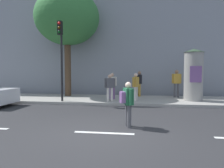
{
  "coord_description": "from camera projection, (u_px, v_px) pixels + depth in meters",
  "views": [
    {
      "loc": [
        1.13,
        -6.18,
        1.83
      ],
      "look_at": [
        -0.05,
        2.0,
        1.34
      ],
      "focal_mm": 34.5,
      "sensor_mm": 36.0,
      "label": 1
    }
  ],
  "objects": [
    {
      "name": "pedestrian_tallest",
      "position": [
        110.0,
        85.0,
        12.11
      ],
      "size": [
        0.56,
        0.53,
        1.5
      ],
      "color": "silver",
      "rests_on": "sidewalk_curb"
    },
    {
      "name": "street_tree",
      "position": [
        67.0,
        18.0,
        14.52
      ],
      "size": [
        4.35,
        4.35,
        7.16
      ],
      "color": "#4C3826",
      "rests_on": "sidewalk_curb"
    },
    {
      "name": "building_backdrop",
      "position": [
        130.0,
        27.0,
        17.91
      ],
      "size": [
        36.0,
        5.0,
        11.0
      ],
      "primitive_type": "cube",
      "color": "gray",
      "rests_on": "ground_plane"
    },
    {
      "name": "pedestrian_near_pole",
      "position": [
        177.0,
        81.0,
        13.83
      ],
      "size": [
        0.61,
        0.29,
        1.77
      ],
      "color": "#4C4C51",
      "rests_on": "sidewalk_curb"
    },
    {
      "name": "traffic_light",
      "position": [
        61.0,
        48.0,
        11.85
      ],
      "size": [
        0.24,
        0.45,
        4.42
      ],
      "color": "black",
      "rests_on": "sidewalk_curb"
    },
    {
      "name": "lane_markings",
      "position": [
        104.0,
        133.0,
        6.37
      ],
      "size": [
        25.8,
        0.16,
        0.01
      ],
      "color": "silver",
      "rests_on": "ground_plane"
    },
    {
      "name": "pedestrian_in_light_jacket",
      "position": [
        136.0,
        85.0,
        12.35
      ],
      "size": [
        0.38,
        0.56,
        1.57
      ],
      "color": "silver",
      "rests_on": "sidewalk_curb"
    },
    {
      "name": "ground_plane",
      "position": [
        104.0,
        133.0,
        6.37
      ],
      "size": [
        80.0,
        80.0,
        0.0
      ],
      "primitive_type": "plane",
      "color": "#2B2B2D"
    },
    {
      "name": "pedestrian_in_red_top",
      "position": [
        112.0,
        84.0,
        13.07
      ],
      "size": [
        0.57,
        0.34,
        1.57
      ],
      "color": "#724C84",
      "rests_on": "sidewalk_curb"
    },
    {
      "name": "sidewalk_curb",
      "position": [
        124.0,
        100.0,
        13.29
      ],
      "size": [
        36.0,
        4.0,
        0.15
      ],
      "primitive_type": "cube",
      "color": "#9E9B93",
      "rests_on": "ground_plane"
    },
    {
      "name": "pedestrian_with_bag",
      "position": [
        139.0,
        81.0,
        14.4
      ],
      "size": [
        0.45,
        0.6,
        1.68
      ],
      "color": "#B78C33",
      "rests_on": "sidewalk_curb"
    },
    {
      "name": "poster_column",
      "position": [
        194.0,
        74.0,
        12.31
      ],
      "size": [
        1.15,
        1.15,
        2.96
      ],
      "color": "gray",
      "rests_on": "sidewalk_curb"
    },
    {
      "name": "pedestrian_with_backpack",
      "position": [
        128.0,
        100.0,
        7.01
      ],
      "size": [
        0.49,
        0.6,
        1.48
      ],
      "color": "#4C4C51",
      "rests_on": "ground_plane"
    }
  ]
}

